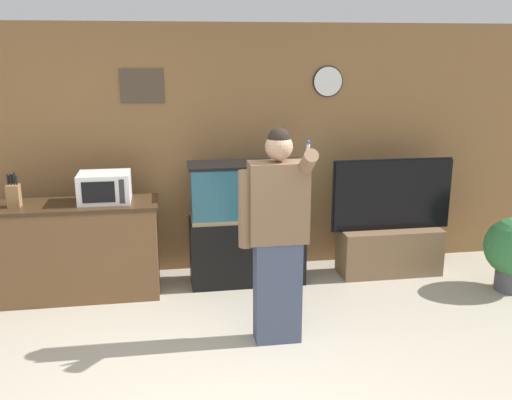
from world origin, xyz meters
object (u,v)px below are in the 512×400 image
microwave (105,187)px  counter_island (70,250)px  tv_on_stand (390,240)px  knife_block (14,195)px  person_standing (277,234)px  aquarium_on_stand (247,223)px

microwave → counter_island: bearing=-176.9°
tv_on_stand → microwave: bearing=-178.9°
counter_island → knife_block: size_ratio=5.44×
counter_island → person_standing: bearing=-33.0°
counter_island → tv_on_stand: (3.26, 0.08, -0.10)m
counter_island → aquarium_on_stand: size_ratio=1.36×
microwave → tv_on_stand: tv_on_stand is taller
tv_on_stand → knife_block: bearing=-178.3°
knife_block → aquarium_on_stand: 2.22m
aquarium_on_stand → person_standing: 1.29m
microwave → tv_on_stand: (2.90, 0.06, -0.70)m
knife_block → person_standing: size_ratio=0.18×
counter_island → knife_block: bearing=-175.7°
aquarium_on_stand → knife_block: bearing=-176.6°
microwave → person_standing: person_standing is taller
counter_island → person_standing: 2.18m
counter_island → knife_block: (-0.45, -0.03, 0.58)m
tv_on_stand → aquarium_on_stand: bearing=179.4°
tv_on_stand → person_standing: 2.00m
tv_on_stand → person_standing: bearing=-139.9°
person_standing → knife_block: bearing=153.2°
aquarium_on_stand → tv_on_stand: aquarium_on_stand is taller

